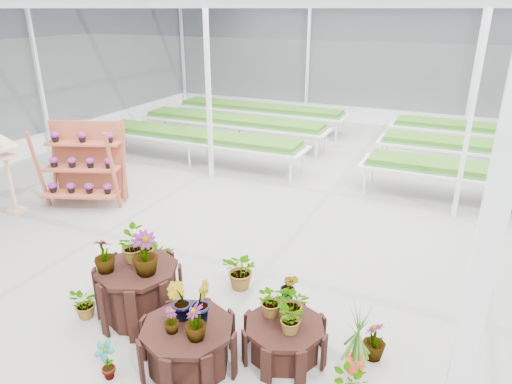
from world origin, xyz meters
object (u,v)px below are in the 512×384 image
at_px(bird_table, 9,174).
at_px(plinth_tall, 140,292).
at_px(shelf_rack, 83,166).
at_px(plinth_low, 284,339).
at_px(plinth_mid, 189,347).

bearing_deg(bird_table, plinth_tall, -17.30).
xyz_separation_m(plinth_tall, shelf_rack, (-3.72, 2.85, 0.52)).
xyz_separation_m(shelf_rack, bird_table, (-1.10, -1.02, -0.03)).
relative_size(plinth_low, bird_table, 0.60).
distance_m(plinth_low, bird_table, 7.25).
distance_m(plinth_tall, shelf_rack, 4.71).
xyz_separation_m(plinth_tall, plinth_mid, (1.20, -0.60, -0.09)).
bearing_deg(plinth_low, shelf_rack, 155.11).
xyz_separation_m(plinth_low, bird_table, (-7.02, 1.72, 0.65)).
distance_m(plinth_mid, shelf_rack, 6.04).
relative_size(plinth_tall, plinth_mid, 1.00).
height_order(plinth_tall, plinth_low, plinth_tall).
bearing_deg(shelf_rack, plinth_mid, -56.32).
bearing_deg(plinth_low, plinth_mid, -145.01).
bearing_deg(plinth_low, plinth_tall, -177.40).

